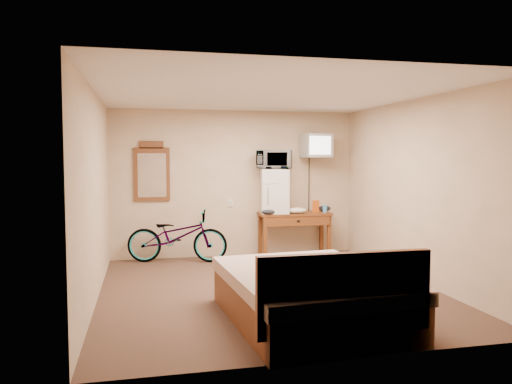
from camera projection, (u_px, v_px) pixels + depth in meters
room at (267, 193)px, 6.35m from camera, size 4.60×4.64×2.50m
desk at (295, 220)px, 8.56m from camera, size 1.24×0.51×0.75m
mini_fridge at (274, 191)px, 8.49m from camera, size 0.52×0.50×0.75m
microwave at (274, 160)px, 8.45m from camera, size 0.68×0.57×0.32m
snack_bag at (316, 206)px, 8.64m from camera, size 0.12×0.09×0.21m
blue_cup at (325, 209)px, 8.63m from camera, size 0.07×0.07×0.13m
cloth_cream at (297, 210)px, 8.47m from camera, size 0.33×0.25×0.10m
cloth_dark_a at (268, 212)px, 8.31m from camera, size 0.24×0.18×0.09m
cloth_dark_b at (324, 208)px, 8.80m from camera, size 0.22×0.18×0.10m
crt_television at (316, 146)px, 8.58m from camera, size 0.49×0.59×0.41m
wall_mirror at (152, 172)px, 8.24m from camera, size 0.58×0.04×0.99m
bicycle at (177, 236)px, 8.08m from camera, size 1.71×0.91×0.85m
bed at (311, 295)px, 5.11m from camera, size 1.75×2.22×0.90m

